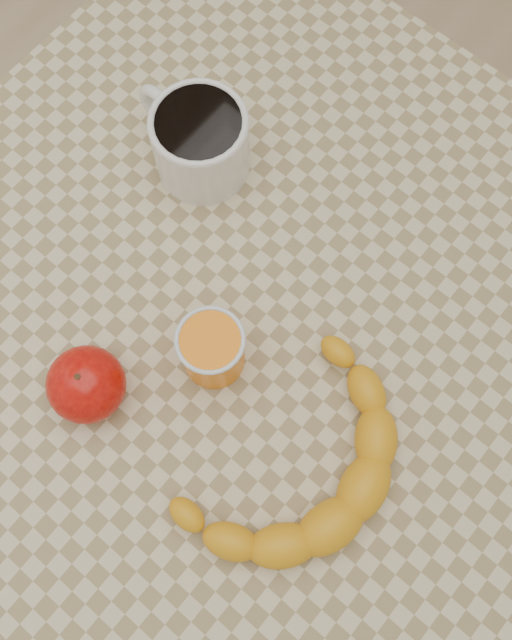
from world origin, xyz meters
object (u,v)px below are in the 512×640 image
Objects in this scene: orange_juice_glass at (212,349)px; apple at (86,385)px; banana at (294,467)px; table at (256,348)px; coffee_mug at (199,140)px.

apple is at bearing -124.56° from orange_juice_glass.
orange_juice_glass is 0.82× the size of apple.
orange_juice_glass is 0.13m from banana.
table is 0.23m from coffee_mug.
table is 2.58× the size of banana.
coffee_mug reaches higher than orange_juice_glass.
apple reaches higher than table.
table is 0.21m from apple.
coffee_mug reaches higher than banana.
orange_juice_glass is at bearing -99.97° from table.
apple is at bearing -71.72° from coffee_mug.
table is 0.18m from banana.
table is 5.72× the size of coffee_mug.
orange_juice_glass is 0.24× the size of banana.
banana is (0.19, 0.07, -0.01)m from apple.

